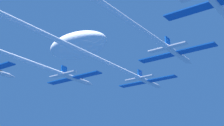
# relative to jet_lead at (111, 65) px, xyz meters

# --- Properties ---
(jet_lead) EXTENTS (17.97, 61.39, 2.98)m
(jet_lead) POSITION_rel_jet_lead_xyz_m (0.00, 0.00, 0.00)
(jet_lead) COLOR silver
(jet_left_wing) EXTENTS (17.97, 52.39, 2.98)m
(jet_left_wing) POSITION_rel_jet_lead_xyz_m (-14.20, -11.41, -0.28)
(jet_left_wing) COLOR silver
(jet_right_wing) EXTENTS (17.97, 54.83, 2.98)m
(jet_right_wing) POSITION_rel_jet_lead_xyz_m (16.88, -13.35, -0.49)
(jet_right_wing) COLOR silver
(cloud_wispy) EXTENTS (30.92, 17.01, 10.82)m
(cloud_wispy) POSITION_rel_jet_lead_xyz_m (-49.02, 41.53, 31.51)
(cloud_wispy) COLOR white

